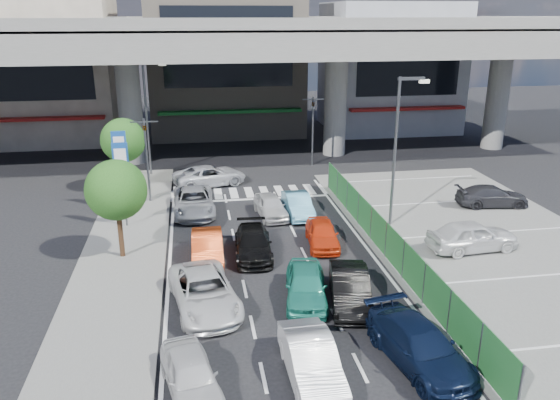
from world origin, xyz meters
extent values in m
plane|color=black|center=(0.00, 0.00, 0.00)|extent=(120.00, 120.00, 0.00)
cube|color=#61615E|center=(11.00, 2.00, 0.03)|extent=(12.00, 28.00, 0.06)
cube|color=#61615E|center=(-7.00, 4.00, 0.06)|extent=(4.00, 30.00, 0.12)
cylinder|color=slate|center=(-8.00, 22.00, 4.00)|extent=(1.80, 1.80, 8.00)
cylinder|color=slate|center=(8.00, 22.00, 4.00)|extent=(1.80, 1.80, 8.00)
cylinder|color=slate|center=(22.00, 22.00, 4.00)|extent=(1.80, 1.80, 8.00)
cube|color=slate|center=(0.00, 22.00, 9.00)|extent=(64.00, 14.00, 2.00)
cube|color=slate|center=(0.00, 15.20, 10.30)|extent=(64.00, 0.40, 0.90)
cube|color=slate|center=(0.00, 28.80, 10.30)|extent=(64.00, 0.40, 0.90)
cube|color=gray|center=(-16.00, 32.00, 6.50)|extent=(12.00, 10.00, 13.00)
cube|color=#A21714|center=(-16.00, 26.90, 2.80)|extent=(10.80, 1.60, 0.25)
cube|color=black|center=(-16.00, 26.98, 7.15)|extent=(9.60, 0.10, 5.85)
cube|color=gray|center=(0.00, 33.00, 7.50)|extent=(14.00, 10.00, 15.00)
cube|color=#146825|center=(0.00, 27.90, 2.80)|extent=(12.60, 1.60, 0.25)
cube|color=black|center=(0.00, 27.98, 8.25)|extent=(11.20, 0.10, 6.75)
cube|color=gray|center=(16.00, 32.00, 6.00)|extent=(12.00, 10.00, 12.00)
cube|color=#A21714|center=(16.00, 26.90, 2.80)|extent=(10.80, 1.60, 0.25)
cube|color=black|center=(16.00, 26.98, 6.60)|extent=(9.60, 0.10, 5.40)
cylinder|color=#595B60|center=(-6.20, 12.00, 2.60)|extent=(0.14, 0.14, 5.20)
cube|color=#595B60|center=(-6.20, 12.00, 5.00)|extent=(1.60, 0.08, 0.08)
imported|color=black|center=(-6.20, 12.00, 4.70)|extent=(0.26, 1.24, 0.50)
cylinder|color=#595B60|center=(5.50, 19.00, 2.60)|extent=(0.14, 0.14, 5.20)
cube|color=#595B60|center=(5.50, 19.00, 5.00)|extent=(1.60, 0.08, 0.08)
imported|color=black|center=(5.50, 19.00, 4.70)|extent=(0.26, 1.24, 0.50)
cylinder|color=#595B60|center=(7.00, 6.00, 4.00)|extent=(0.16, 0.16, 8.00)
cube|color=#595B60|center=(7.60, 6.00, 7.90)|extent=(1.40, 0.15, 0.15)
cube|color=silver|center=(8.30, 6.00, 7.75)|extent=(0.50, 0.22, 0.18)
cylinder|color=#595B60|center=(-6.50, 18.00, 4.00)|extent=(0.16, 0.16, 8.00)
cube|color=#595B60|center=(-5.90, 18.00, 7.90)|extent=(1.40, 0.15, 0.15)
cube|color=silver|center=(-5.20, 18.00, 7.75)|extent=(0.50, 0.22, 0.18)
cylinder|color=#595B60|center=(-7.20, 8.00, 1.10)|extent=(0.10, 0.10, 2.20)
cube|color=#154392|center=(-7.20, 8.00, 3.20)|extent=(0.80, 0.12, 3.00)
cube|color=white|center=(-7.20, 7.93, 3.20)|extent=(0.60, 0.02, 2.40)
cylinder|color=#595B60|center=(-7.60, 11.00, 1.10)|extent=(0.10, 0.10, 2.20)
cube|color=#154392|center=(-7.60, 11.00, 3.20)|extent=(0.80, 0.12, 3.00)
cube|color=white|center=(-7.60, 10.93, 3.20)|extent=(0.60, 0.02, 2.40)
cylinder|color=#382314|center=(-7.00, 4.00, 1.20)|extent=(0.24, 0.24, 2.40)
sphere|color=#194614|center=(-7.00, 4.00, 3.40)|extent=(2.80, 2.80, 2.80)
cylinder|color=#382314|center=(-7.80, 14.50, 1.20)|extent=(0.24, 0.24, 2.40)
sphere|color=#194614|center=(-7.80, 14.50, 3.40)|extent=(2.80, 2.80, 2.80)
imported|color=silver|center=(-3.86, -6.34, 0.63)|extent=(2.21, 3.91, 1.25)
imported|color=white|center=(-0.12, -6.33, 0.69)|extent=(1.55, 4.22, 1.38)
imported|color=black|center=(3.56, -6.09, 0.69)|extent=(2.80, 5.04, 1.38)
imported|color=silver|center=(-3.29, -1.28, 0.69)|extent=(3.07, 5.27, 1.38)
imported|color=#258D77|center=(0.75, -1.36, 0.69)|extent=(2.29, 4.27, 1.38)
imported|color=black|center=(2.41, -1.91, 0.69)|extent=(2.23, 4.39, 1.38)
imported|color=#E24B1A|center=(-3.03, 3.01, 0.67)|extent=(1.47, 4.08, 1.34)
imported|color=black|center=(-0.84, 3.31, 0.61)|extent=(1.96, 4.30, 1.22)
imported|color=red|center=(2.69, 3.94, 0.62)|extent=(1.83, 3.77, 1.24)
imported|color=#A1A3A9|center=(-3.56, 9.72, 0.69)|extent=(2.41, 5.02, 1.38)
imported|color=silver|center=(0.75, 8.40, 0.62)|extent=(1.83, 3.78, 1.24)
imported|color=#589FBC|center=(2.31, 8.36, 0.63)|extent=(1.36, 3.85, 1.27)
imported|color=silver|center=(-2.42, 14.99, 0.67)|extent=(5.29, 3.51, 1.35)
imported|color=silver|center=(9.71, 2.08, 0.81)|extent=(4.52, 2.10, 1.50)
imported|color=#2B2B2F|center=(14.06, 7.92, 0.67)|extent=(4.41, 2.23, 1.23)
cone|color=red|center=(5.60, 3.30, 0.45)|extent=(0.48, 0.48, 0.78)
camera|label=1|loc=(-3.43, -20.51, 11.03)|focal=35.00mm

